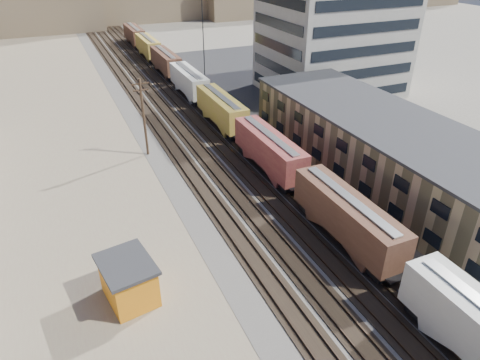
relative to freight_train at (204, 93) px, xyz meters
name	(u,v)px	position (x,y,z in m)	size (l,w,h in m)	color
ballast_bed	(191,123)	(-3.80, -4.57, -2.76)	(18.00, 200.00, 0.06)	#4C4742
dirt_yard	(55,179)	(-23.80, -14.57, -2.78)	(24.00, 180.00, 0.03)	#826B59
asphalt_lot	(372,136)	(18.20, -19.57, -2.77)	(26.00, 120.00, 0.04)	#232326
rail_tracks	(188,123)	(-4.35, -4.57, -2.68)	(11.40, 200.00, 0.24)	black
freight_train	(204,93)	(0.00, 0.00, 0.00)	(3.00, 119.74, 4.46)	black
warehouse	(384,149)	(11.18, -29.57, 0.86)	(12.40, 40.40, 7.25)	#9D8C63
office_tower	(333,39)	(24.15, 0.38, 6.47)	(22.60, 18.60, 18.45)	#9E998E
utility_pole_north	(144,116)	(-12.30, -12.57, 2.50)	(2.20, 0.32, 10.00)	#382619
radio_mast	(204,45)	(2.20, 5.43, 6.33)	(1.20, 0.16, 18.00)	black
maintenance_shed	(129,280)	(-19.49, -37.20, -0.99)	(4.43, 5.33, 3.52)	orange
parked_car_blue	(366,113)	(21.84, -13.45, -1.96)	(2.77, 6.00, 1.67)	navy
parked_car_far	(327,91)	(22.57, -1.74, -2.04)	(1.78, 4.42, 1.51)	silver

